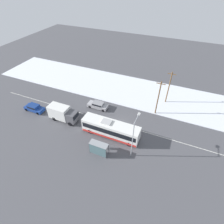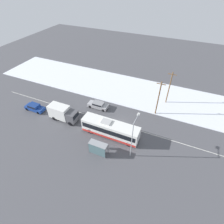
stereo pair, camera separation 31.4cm
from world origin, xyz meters
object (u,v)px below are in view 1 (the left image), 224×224
at_px(pedestrian_at_stop, 102,145).
at_px(box_truck, 63,113).
at_px(bus_shelter, 98,148).
at_px(streetlamp, 134,134).
at_px(utility_pole_roadside, 158,98).
at_px(utility_pole_snowlot, 169,87).
at_px(city_bus, 111,129).
at_px(sedan_car, 98,105).
at_px(parked_car_near_truck, 34,108).

bearing_deg(pedestrian_at_stop, box_truck, 160.67).
relative_size(bus_shelter, streetlamp, 0.41).
bearing_deg(utility_pole_roadside, pedestrian_at_stop, -115.76).
height_order(box_truck, bus_shelter, box_truck).
distance_m(box_truck, utility_pole_snowlot, 23.60).
xyz_separation_m(box_truck, utility_pole_roadside, (17.16, 9.47, 2.42)).
relative_size(pedestrian_at_stop, utility_pole_roadside, 0.22).
bearing_deg(city_bus, utility_pole_snowlot, 62.15).
bearing_deg(bus_shelter, streetlamp, 24.85).
bearing_deg(sedan_car, bus_shelter, 117.07).
bearing_deg(streetlamp, bus_shelter, -155.15).
distance_m(sedan_car, utility_pole_roadside, 13.19).
xyz_separation_m(bus_shelter, streetlamp, (5.17, 2.40, 3.17)).
relative_size(bus_shelter, utility_pole_snowlot, 0.40).
height_order(city_bus, streetlamp, streetlamp).
xyz_separation_m(city_bus, streetlamp, (5.02, -2.48, 3.26)).
relative_size(pedestrian_at_stop, utility_pole_snowlot, 0.22).
relative_size(parked_car_near_truck, pedestrian_at_stop, 2.60).
distance_m(sedan_car, streetlamp, 14.74).
bearing_deg(utility_pole_snowlot, parked_car_near_truck, -150.83).
xyz_separation_m(box_truck, utility_pole_snowlot, (18.48, 14.49, 2.36)).
bearing_deg(pedestrian_at_stop, utility_pole_snowlot, 67.10).
height_order(sedan_car, parked_car_near_truck, parked_car_near_truck).
height_order(pedestrian_at_stop, utility_pole_roadside, utility_pole_roadside).
xyz_separation_m(city_bus, utility_pole_roadside, (6.40, 9.60, 2.57)).
bearing_deg(utility_pole_roadside, streetlamp, -96.52).
distance_m(bus_shelter, utility_pole_snowlot, 21.17).
height_order(parked_car_near_truck, streetlamp, streetlamp).
bearing_deg(parked_car_near_truck, pedestrian_at_stop, -11.31).
relative_size(box_truck, pedestrian_at_stop, 3.57).
relative_size(sedan_car, utility_pole_snowlot, 0.59).
relative_size(sedan_car, streetlamp, 0.60).
bearing_deg(streetlamp, pedestrian_at_stop, -166.92).
xyz_separation_m(utility_pole_roadside, utility_pole_snowlot, (1.33, 5.02, -0.06)).
height_order(city_bus, utility_pole_snowlot, utility_pole_snowlot).
relative_size(city_bus, utility_pole_snowlot, 1.39).
xyz_separation_m(city_bus, bus_shelter, (-0.15, -4.88, 0.09)).
xyz_separation_m(sedan_car, streetlamp, (10.98, -8.96, 4.06)).
distance_m(pedestrian_at_stop, utility_pole_snowlot, 20.06).
relative_size(sedan_car, utility_pole_roadside, 0.58).
height_order(pedestrian_at_stop, bus_shelter, bus_shelter).
distance_m(parked_car_near_truck, streetlamp, 23.91).
xyz_separation_m(city_bus, pedestrian_at_stop, (0.01, -3.65, -0.54)).
height_order(sedan_car, bus_shelter, bus_shelter).
height_order(bus_shelter, utility_pole_snowlot, utility_pole_snowlot).
height_order(streetlamp, utility_pole_snowlot, utility_pole_snowlot).
xyz_separation_m(pedestrian_at_stop, utility_pole_snowlot, (7.72, 18.27, 3.05)).
bearing_deg(bus_shelter, utility_pole_snowlot, 68.00).
bearing_deg(sedan_car, box_truck, 52.92).
xyz_separation_m(streetlamp, utility_pole_roadside, (1.38, 12.09, -0.69)).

